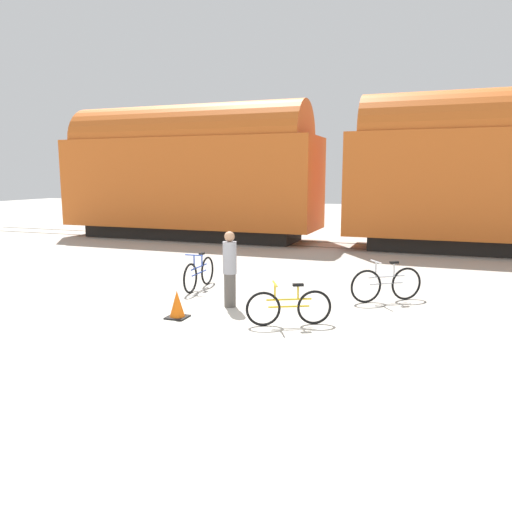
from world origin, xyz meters
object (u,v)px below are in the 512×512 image
freight_train (333,168)px  bicycle_blue (199,274)px  person_in_grey (230,269)px  bicycle_yellow (289,307)px  traffic_cone (177,305)px  bicycle_silver (386,284)px

freight_train → bicycle_blue: freight_train is taller
freight_train → person_in_grey: size_ratio=14.79×
bicycle_yellow → traffic_cone: size_ratio=2.68×
bicycle_blue → bicycle_silver: 4.48m
bicycle_silver → bicycle_yellow: bearing=-121.8°
bicycle_silver → person_in_grey: (-3.09, -1.62, 0.44)m
bicycle_blue → person_in_grey: size_ratio=1.07×
person_in_grey → traffic_cone: bearing=82.1°
freight_train → bicycle_blue: (-1.49, -8.81, -2.65)m
bicycle_blue → bicycle_silver: (4.47, 0.31, 0.01)m
bicycle_yellow → person_in_grey: size_ratio=0.91×
bicycle_blue → bicycle_yellow: 3.65m
bicycle_yellow → freight_train: bearing=97.5°
traffic_cone → freight_train: bearing=86.2°
traffic_cone → bicycle_silver: bearing=36.5°
bicycle_yellow → person_in_grey: person_in_grey is taller
person_in_grey → traffic_cone: 1.43m
freight_train → person_in_grey: (-0.11, -10.11, -2.20)m
traffic_cone → person_in_grey: bearing=60.5°
bicycle_blue → person_in_grey: person_in_grey is taller
bicycle_silver → traffic_cone: bicycle_silver is taller
freight_train → bicycle_blue: size_ratio=13.87×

